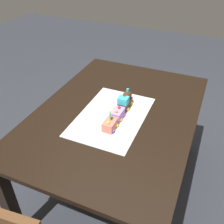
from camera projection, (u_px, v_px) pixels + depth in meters
name	position (u px, v px, depth m)	size (l,w,h in m)	color
ground_plane	(115.00, 185.00, 2.10)	(8.00, 8.00, 0.00)	#2D3038
dining_table	(116.00, 125.00, 1.73)	(1.40, 1.00, 0.74)	black
cake_board	(112.00, 116.00, 1.63)	(0.60, 0.40, 0.00)	silver
cake_locomotive	(125.00, 101.00, 1.68)	(0.14, 0.08, 0.12)	#472816
cake_car_flatbed_lavender	(117.00, 114.00, 1.59)	(0.10, 0.08, 0.07)	#AD84E0
cake_car_gondola_coral	(110.00, 125.00, 1.51)	(0.10, 0.08, 0.07)	#F27260
birthday_candle	(110.00, 114.00, 1.46)	(0.01, 0.01, 0.06)	#66D872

